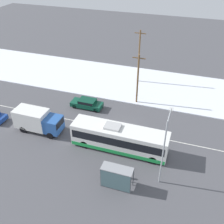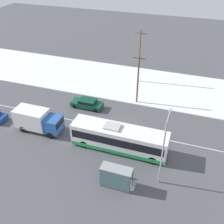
{
  "view_description": "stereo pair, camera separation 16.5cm",
  "coord_description": "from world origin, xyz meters",
  "px_view_note": "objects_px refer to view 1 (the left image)",
  "views": [
    {
      "loc": [
        7.46,
        -25.44,
        20.73
      ],
      "look_at": [
        -1.65,
        1.64,
        1.4
      ],
      "focal_mm": 42.0,
      "sensor_mm": 36.0,
      "label": 1
    },
    {
      "loc": [
        7.62,
        -25.39,
        20.73
      ],
      "look_at": [
        -1.65,
        1.64,
        1.4
      ],
      "focal_mm": 42.0,
      "sensor_mm": 36.0,
      "label": 2
    }
  ],
  "objects_px": {
    "box_truck": "(37,120)",
    "bus_shelter": "(116,176)",
    "sedan_car": "(87,103)",
    "pedestrian_at_stop": "(114,169)",
    "city_bus": "(119,138)",
    "streetlamp": "(165,143)",
    "utility_pole_roadside": "(138,79)",
    "utility_pole_snowlot": "(139,56)"
  },
  "relations": [
    {
      "from": "box_truck",
      "to": "bus_shelter",
      "type": "bearing_deg",
      "value": -24.9
    },
    {
      "from": "box_truck",
      "to": "sedan_car",
      "type": "height_order",
      "value": "box_truck"
    },
    {
      "from": "box_truck",
      "to": "pedestrian_at_stop",
      "type": "xyz_separation_m",
      "value": [
        11.53,
        -4.25,
        -0.55
      ]
    },
    {
      "from": "city_bus",
      "to": "bus_shelter",
      "type": "distance_m",
      "value": 5.73
    },
    {
      "from": "box_truck",
      "to": "pedestrian_at_stop",
      "type": "height_order",
      "value": "box_truck"
    },
    {
      "from": "city_bus",
      "to": "streetlamp",
      "type": "relative_size",
      "value": 1.45
    },
    {
      "from": "sedan_car",
      "to": "utility_pole_roadside",
      "type": "height_order",
      "value": "utility_pole_roadside"
    },
    {
      "from": "city_bus",
      "to": "sedan_car",
      "type": "xyz_separation_m",
      "value": [
        -7.04,
        6.98,
        -0.82
      ]
    },
    {
      "from": "sedan_car",
      "to": "utility_pole_snowlot",
      "type": "height_order",
      "value": "utility_pole_snowlot"
    },
    {
      "from": "utility_pole_snowlot",
      "to": "sedan_car",
      "type": "bearing_deg",
      "value": -115.74
    },
    {
      "from": "box_truck",
      "to": "utility_pole_roadside",
      "type": "bearing_deg",
      "value": 45.97
    },
    {
      "from": "pedestrian_at_stop",
      "to": "utility_pole_roadside",
      "type": "height_order",
      "value": "utility_pole_roadside"
    },
    {
      "from": "city_bus",
      "to": "bus_shelter",
      "type": "xyz_separation_m",
      "value": [
        1.4,
        -5.55,
        0.13
      ]
    },
    {
      "from": "pedestrian_at_stop",
      "to": "utility_pole_roadside",
      "type": "relative_size",
      "value": 0.23
    },
    {
      "from": "sedan_car",
      "to": "utility_pole_snowlot",
      "type": "bearing_deg",
      "value": -115.74
    },
    {
      "from": "bus_shelter",
      "to": "box_truck",
      "type": "bearing_deg",
      "value": 155.1
    },
    {
      "from": "city_bus",
      "to": "box_truck",
      "type": "height_order",
      "value": "city_bus"
    },
    {
      "from": "utility_pole_snowlot",
      "to": "city_bus",
      "type": "bearing_deg",
      "value": -83.03
    },
    {
      "from": "sedan_car",
      "to": "streetlamp",
      "type": "height_order",
      "value": "streetlamp"
    },
    {
      "from": "streetlamp",
      "to": "utility_pole_snowlot",
      "type": "distance_m",
      "value": 21.49
    },
    {
      "from": "box_truck",
      "to": "streetlamp",
      "type": "xyz_separation_m",
      "value": [
        16.05,
        -3.07,
        3.2
      ]
    },
    {
      "from": "pedestrian_at_stop",
      "to": "bus_shelter",
      "type": "relative_size",
      "value": 0.55
    },
    {
      "from": "pedestrian_at_stop",
      "to": "bus_shelter",
      "type": "distance_m",
      "value": 1.66
    },
    {
      "from": "utility_pole_snowlot",
      "to": "pedestrian_at_stop",
      "type": "bearing_deg",
      "value": -82.36
    },
    {
      "from": "city_bus",
      "to": "utility_pole_roadside",
      "type": "bearing_deg",
      "value": 93.34
    },
    {
      "from": "box_truck",
      "to": "streetlamp",
      "type": "relative_size",
      "value": 0.79
    },
    {
      "from": "city_bus",
      "to": "utility_pole_snowlot",
      "type": "distance_m",
      "value": 17.6
    },
    {
      "from": "city_bus",
      "to": "streetlamp",
      "type": "xyz_separation_m",
      "value": [
        5.28,
        -2.97,
        3.25
      ]
    },
    {
      "from": "city_bus",
      "to": "pedestrian_at_stop",
      "type": "distance_m",
      "value": 4.26
    },
    {
      "from": "utility_pole_roadside",
      "to": "bus_shelter",
      "type": "bearing_deg",
      "value": -82.89
    },
    {
      "from": "city_bus",
      "to": "streetlamp",
      "type": "distance_m",
      "value": 6.88
    },
    {
      "from": "bus_shelter",
      "to": "utility_pole_roadside",
      "type": "relative_size",
      "value": 0.41
    },
    {
      "from": "sedan_car",
      "to": "utility_pole_roadside",
      "type": "bearing_deg",
      "value": -150.63
    },
    {
      "from": "sedan_car",
      "to": "bus_shelter",
      "type": "bearing_deg",
      "value": 123.95
    },
    {
      "from": "pedestrian_at_stop",
      "to": "sedan_car",
      "type": "bearing_deg",
      "value": 125.0
    },
    {
      "from": "sedan_car",
      "to": "utility_pole_snowlot",
      "type": "relative_size",
      "value": 0.52
    },
    {
      "from": "sedan_car",
      "to": "pedestrian_at_stop",
      "type": "distance_m",
      "value": 13.6
    },
    {
      "from": "streetlamp",
      "to": "utility_pole_roadside",
      "type": "distance_m",
      "value": 14.82
    },
    {
      "from": "box_truck",
      "to": "city_bus",
      "type": "bearing_deg",
      "value": -0.5
    },
    {
      "from": "pedestrian_at_stop",
      "to": "box_truck",
      "type": "bearing_deg",
      "value": 159.75
    },
    {
      "from": "sedan_car",
      "to": "pedestrian_at_stop",
      "type": "height_order",
      "value": "pedestrian_at_stop"
    },
    {
      "from": "city_bus",
      "to": "utility_pole_snowlot",
      "type": "relative_size",
      "value": 1.26
    }
  ]
}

